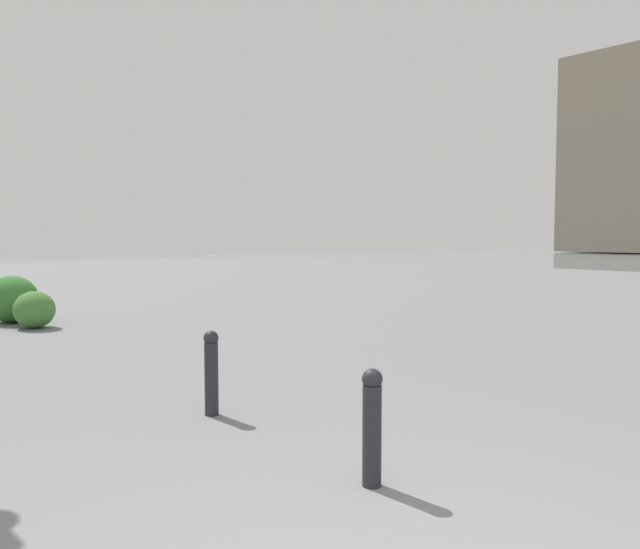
% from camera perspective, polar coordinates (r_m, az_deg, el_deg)
% --- Properties ---
extents(bollard_near, '(0.13, 0.13, 0.74)m').
position_cam_1_polar(bollard_near, '(4.07, 4.69, -13.31)').
color(bollard_near, '#232328').
rests_on(bollard_near, ground).
extents(bollard_mid, '(0.13, 0.13, 0.74)m').
position_cam_1_polar(bollard_mid, '(5.66, -9.73, -8.54)').
color(bollard_mid, '#232328').
rests_on(bollard_mid, ground).
extents(shrub_low, '(0.74, 0.66, 0.63)m').
position_cam_1_polar(shrub_low, '(11.74, -24.27, -2.90)').
color(shrub_low, '#477F38').
rests_on(shrub_low, ground).
extents(shrub_round, '(0.99, 0.89, 0.84)m').
position_cam_1_polar(shrub_round, '(12.65, -25.94, -2.00)').
color(shrub_round, '#387533').
rests_on(shrub_round, ground).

